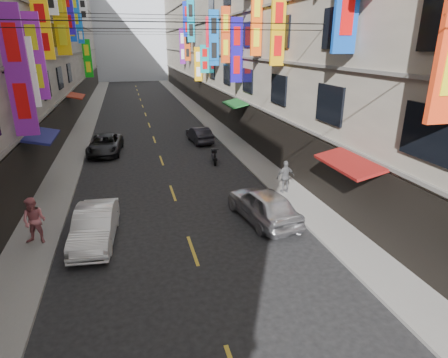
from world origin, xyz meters
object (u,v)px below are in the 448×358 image
car_right_mid (263,205)px  car_right_far (199,135)px  car_left_far (105,145)px  scooter_far_right (214,156)px  pedestrian_rfar (286,177)px  pedestrian_lfar (34,221)px  car_left_mid (95,226)px

car_right_mid → car_right_far: 14.49m
car_right_mid → car_left_far: bearing=-70.3°
scooter_far_right → pedestrian_rfar: bearing=118.6°
car_right_mid → pedestrian_lfar: 9.19m
pedestrian_lfar → pedestrian_rfar: bearing=27.5°
car_right_mid → car_right_far: car_right_mid is taller
car_left_far → car_right_far: (7.08, 1.51, -0.03)m
pedestrian_rfar → car_right_far: bearing=-85.2°
scooter_far_right → pedestrian_lfar: (-9.05, -8.75, 0.60)m
pedestrian_lfar → pedestrian_rfar: 11.60m
car_right_mid → pedestrian_rfar: 3.37m
scooter_far_right → car_left_mid: size_ratio=0.43×
scooter_far_right → car_left_mid: car_left_mid is taller
car_left_mid → car_right_far: (6.99, 14.61, -0.07)m
scooter_far_right → car_left_mid: (-6.88, -8.99, 0.24)m
scooter_far_right → pedestrian_rfar: size_ratio=1.06×
car_left_far → car_right_mid: car_right_mid is taller
car_left_far → pedestrian_lfar: bearing=-93.5°
car_left_far → scooter_far_right: bearing=-24.9°
scooter_far_right → car_right_mid: car_right_mid is taller
car_left_far → car_right_far: size_ratio=1.25×
pedestrian_lfar → pedestrian_rfar: (11.34, 2.46, -0.08)m
car_left_far → pedestrian_lfar: pedestrian_lfar is taller
scooter_far_right → car_right_far: (0.10, 5.62, 0.17)m
car_right_far → pedestrian_rfar: 12.12m
scooter_far_right → car_left_far: car_left_far is taller
scooter_far_right → pedestrian_lfar: pedestrian_lfar is taller
car_left_far → pedestrian_lfar: 13.03m
car_left_far → car_right_mid: 14.81m
car_left_mid → car_left_far: 13.10m
car_right_mid → car_right_far: size_ratio=1.19×
car_left_far → car_right_far: bearing=17.7°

